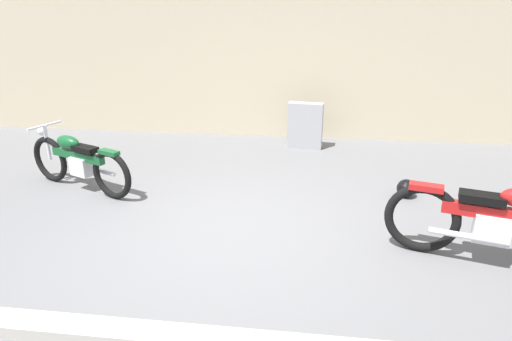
% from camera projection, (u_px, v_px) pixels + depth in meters
% --- Properties ---
extents(ground_plane, '(40.00, 40.00, 0.00)m').
position_uv_depth(ground_plane, '(234.00, 233.00, 5.28)').
color(ground_plane, slate).
extents(building_wall, '(18.00, 0.30, 3.43)m').
position_uv_depth(building_wall, '(270.00, 47.00, 8.52)').
color(building_wall, beige).
rests_on(building_wall, ground_plane).
extents(curb_strip, '(18.00, 0.24, 0.12)m').
position_uv_depth(curb_strip, '(194.00, 340.00, 3.53)').
color(curb_strip, '#B7B2A8').
rests_on(curb_strip, ground_plane).
extents(stone_marker, '(0.65, 0.27, 0.83)m').
position_uv_depth(stone_marker, '(305.00, 126.00, 8.16)').
color(stone_marker, '#9E9EA3').
rests_on(stone_marker, ground_plane).
extents(helmet, '(0.26, 0.26, 0.26)m').
position_uv_depth(helmet, '(406.00, 188.00, 6.19)').
color(helmet, black).
rests_on(helmet, ground_plane).
extents(motorcycle_red, '(2.17, 0.82, 1.00)m').
position_uv_depth(motorcycle_red, '(501.00, 223.00, 4.48)').
color(motorcycle_red, black).
rests_on(motorcycle_red, ground_plane).
extents(motorcycle_green, '(1.85, 0.92, 0.88)m').
position_uv_depth(motorcycle_green, '(78.00, 161.00, 6.35)').
color(motorcycle_green, black).
rests_on(motorcycle_green, ground_plane).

